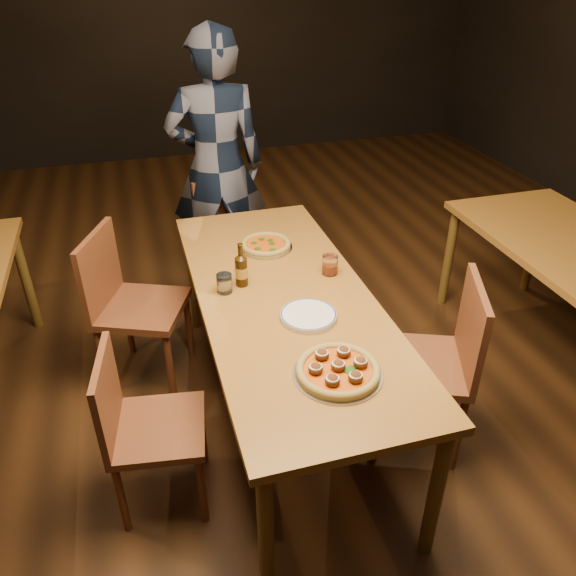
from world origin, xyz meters
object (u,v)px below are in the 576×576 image
object	(u,v)px
chair_main_e	(420,363)
chair_end	(234,239)
diner	(217,167)
beer_bottle	(241,271)
water_glass	(224,283)
amber_glass	(330,265)
table_main	(285,308)
pizza_margherita	(266,245)
chair_main_sw	(142,307)
chair_main_nw	(158,427)
plate_stack	(308,316)
pizza_meatball	(338,370)

from	to	relation	value
chair_main_e	chair_end	distance (m)	1.73
diner	chair_end	bearing A→B (deg)	112.27
beer_bottle	diner	xyz separation A→B (m)	(0.11, 1.31, 0.06)
water_glass	amber_glass	xyz separation A→B (m)	(0.54, 0.03, 0.00)
chair_end	diner	size ratio (longest dim) A/B	0.47
beer_bottle	water_glass	xyz separation A→B (m)	(-0.09, -0.04, -0.03)
table_main	pizza_margherita	world-z (taller)	pizza_margherita
chair_main_sw	pizza_margherita	distance (m)	0.76
chair_main_nw	beer_bottle	size ratio (longest dim) A/B	3.83
beer_bottle	water_glass	world-z (taller)	beer_bottle
chair_end	amber_glass	size ratio (longest dim) A/B	8.58
plate_stack	beer_bottle	size ratio (longest dim) A/B	1.15
table_main	amber_glass	world-z (taller)	amber_glass
beer_bottle	water_glass	distance (m)	0.11
chair_main_nw	diner	size ratio (longest dim) A/B	0.47
pizza_meatball	chair_end	bearing A→B (deg)	91.30
table_main	water_glass	world-z (taller)	water_glass
beer_bottle	chair_main_nw	bearing A→B (deg)	-133.93
chair_end	pizza_margherita	world-z (taller)	chair_end
chair_main_nw	pizza_margherita	xyz separation A→B (m)	(0.69, 0.85, 0.35)
table_main	diner	distance (m)	1.47
pizza_meatball	chair_main_sw	bearing A→B (deg)	121.99
chair_main_sw	plate_stack	bearing A→B (deg)	-112.88
amber_glass	pizza_margherita	bearing A→B (deg)	124.00
chair_main_nw	table_main	bearing A→B (deg)	-53.33
chair_main_nw	chair_main_sw	world-z (taller)	chair_main_sw
chair_main_nw	diner	xyz separation A→B (m)	(0.60, 1.81, 0.47)
chair_main_nw	pizza_meatball	size ratio (longest dim) A/B	2.40
pizza_margherita	diner	world-z (taller)	diner
beer_bottle	diner	distance (m)	1.31
pizza_meatball	beer_bottle	world-z (taller)	beer_bottle
chair_main_nw	water_glass	world-z (taller)	water_glass
chair_main_e	water_glass	size ratio (longest dim) A/B	10.22
chair_end	water_glass	distance (m)	1.26
water_glass	amber_glass	bearing A→B (deg)	2.68
pizza_margherita	beer_bottle	distance (m)	0.41
diner	table_main	bearing A→B (deg)	95.83
amber_glass	table_main	bearing A→B (deg)	-153.44
chair_end	beer_bottle	world-z (taller)	beer_bottle
table_main	chair_main_sw	bearing A→B (deg)	141.80
chair_main_sw	pizza_meatball	distance (m)	1.37
chair_main_nw	water_glass	size ratio (longest dim) A/B	8.99
pizza_meatball	diner	distance (m)	2.07
chair_end	plate_stack	xyz separation A→B (m)	(0.05, -1.50, 0.34)
chair_end	water_glass	size ratio (longest dim) A/B	9.11
chair_end	pizza_meatball	world-z (taller)	chair_end
chair_main_sw	pizza_margherita	size ratio (longest dim) A/B	3.24
amber_glass	chair_main_sw	bearing A→B (deg)	157.53
pizza_meatball	diner	size ratio (longest dim) A/B	0.20
plate_stack	water_glass	size ratio (longest dim) A/B	2.70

